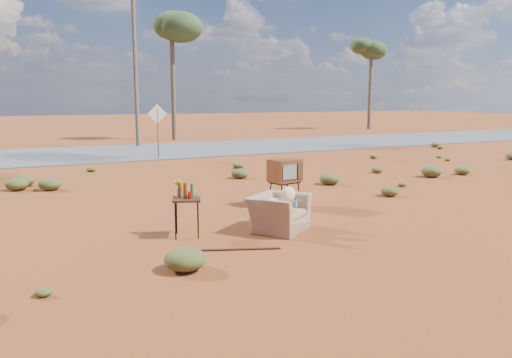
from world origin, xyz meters
name	(u,v)px	position (x,y,z in m)	size (l,w,h in m)	color
ground	(263,236)	(0.00, 0.00, 0.00)	(140.00, 140.00, 0.00)	maroon
highway	(107,153)	(0.00, 15.00, 0.02)	(140.00, 7.00, 0.04)	#565659
armchair	(280,208)	(0.47, 0.23, 0.42)	(1.31, 1.31, 0.89)	#916C4F
tv_unit	(285,171)	(1.62, 2.05, 0.78)	(0.75, 0.64, 1.06)	black
side_table	(185,196)	(-1.23, 0.60, 0.71)	(0.62, 0.62, 0.97)	#3D2716
rusty_bar	(241,249)	(-0.72, -0.61, 0.02)	(0.03, 0.03, 1.29)	#492013
road_sign	(158,122)	(1.50, 12.00, 1.50)	(0.78, 0.06, 2.19)	brown
eucalyptus_center	(172,28)	(5.00, 21.00, 6.43)	(3.20, 3.20, 7.60)	brown
eucalyptus_right	(371,53)	(22.00, 24.00, 5.94)	(3.20, 3.20, 7.10)	brown
utility_pole_center	(135,63)	(2.00, 17.50, 4.15)	(1.40, 0.20, 8.00)	brown
scrub_patch	(151,191)	(-0.82, 4.41, 0.14)	(17.49, 8.07, 0.33)	#515826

